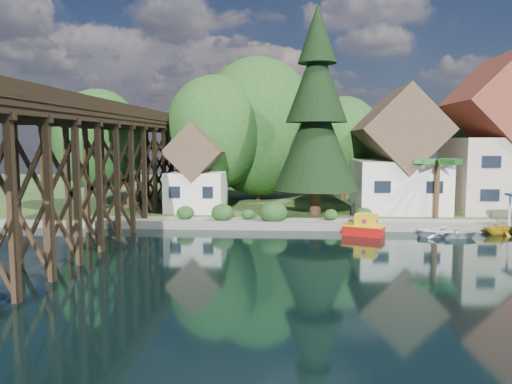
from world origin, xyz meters
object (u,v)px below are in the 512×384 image
shed (196,174)px  conifer (316,115)px  palm_tree (438,163)px  tugboat (364,227)px  trestle_bridge (102,161)px  house_left (398,159)px  house_center (500,144)px  boat_white_a (447,231)px  boat_yellow (499,226)px

shed → conifer: 11.75m
palm_tree → tugboat: bearing=-141.9°
trestle_bridge → house_left: 25.42m
house_center → tugboat: house_center is taller
conifer → boat_white_a: bearing=-36.7°
conifer → palm_tree: (9.65, -1.38, -3.94)m
palm_tree → shed: bearing=171.4°
shed → trestle_bridge: bearing=-118.2°
palm_tree → boat_white_a: (-0.74, -5.26, -4.54)m
trestle_bridge → tugboat: bearing=3.6°
trestle_bridge → shed: (5.00, 9.33, -1.52)m
shed → palm_tree: 20.38m
palm_tree → house_left: bearing=114.9°
trestle_bridge → tugboat: trestle_bridge is taller
palm_tree → trestle_bridge: bearing=-166.0°
boat_white_a → boat_yellow: bearing=-62.9°
house_center → shed: (-27.00, -2.00, -2.59)m
shed → tugboat: bearing=-30.9°
house_left → boat_white_a: (1.37, -9.81, -4.73)m
trestle_bridge → house_left: house_left is taller
boat_white_a → house_center: bearing=-24.5°
house_center → palm_tree: bearing=-143.7°
palm_tree → boat_yellow: (3.31, -4.17, -4.32)m
trestle_bridge → boat_yellow: size_ratio=18.30×
house_left → conifer: bearing=-157.2°
shed → palm_tree: (20.11, -3.05, 1.13)m
house_center → boat_white_a: size_ratio=3.48×
tugboat → boat_yellow: 9.86m
trestle_bridge → house_left: (23.00, 10.83, -0.21)m
house_center → shed: 27.20m
house_left → boat_yellow: house_left is taller
house_center → tugboat: bearing=-142.8°
boat_white_a → shed: bearing=78.7°
boat_yellow → boat_white_a: bearing=92.2°
conifer → boat_yellow: (12.96, -5.55, -8.26)m
conifer → tugboat: bearing=-64.2°
trestle_bridge → boat_yellow: 28.89m
trestle_bridge → boat_yellow: (28.42, 2.11, -4.71)m
trestle_bridge → conifer: bearing=26.3°
house_left → boat_yellow: (5.42, -8.72, -4.50)m
tugboat → house_center: bearing=37.2°
trestle_bridge → house_center: (32.00, 11.33, 1.07)m
house_left → conifer: conifer is taller
trestle_bridge → conifer: 17.62m
tugboat → palm_tree: bearing=38.1°
trestle_bridge → boat_white_a: bearing=2.4°
boat_white_a → boat_yellow: (4.05, 1.09, 0.22)m
palm_tree → boat_white_a: bearing=-98.0°
conifer → boat_white_a: 13.98m
trestle_bridge → house_center: bearing=19.5°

